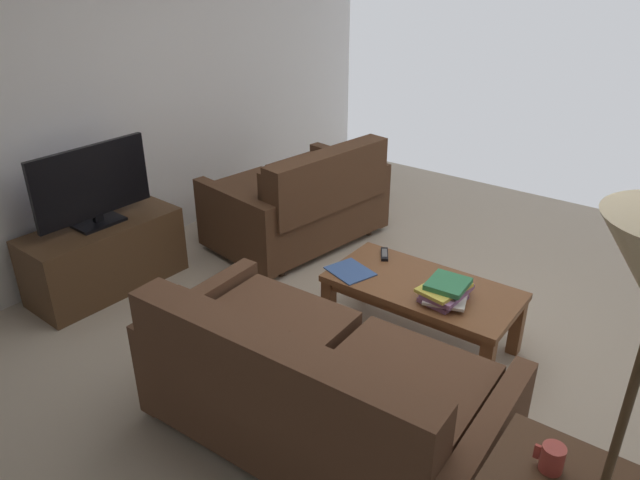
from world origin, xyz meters
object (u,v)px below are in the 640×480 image
at_px(coffee_mug, 552,458).
at_px(loose_magazine, 350,271).
at_px(book_stack, 446,291).
at_px(loveseat_near, 301,201).
at_px(coffee_table, 422,294).
at_px(tv_remote, 384,254).
at_px(sofa_main, 315,390).
at_px(flat_tv, 92,185).
at_px(tv_stand, 105,256).

xyz_separation_m(coffee_mug, loose_magazine, (1.49, -1.02, -0.24)).
relative_size(book_stack, loose_magazine, 1.25).
xyz_separation_m(loveseat_near, coffee_table, (-1.42, 0.66, -0.02)).
xyz_separation_m(coffee_table, tv_remote, (0.37, -0.18, 0.08)).
height_order(sofa_main, tv_remote, sofa_main).
bearing_deg(flat_tv, loveseat_near, -115.92).
relative_size(loveseat_near, book_stack, 4.47).
height_order(coffee_table, book_stack, book_stack).
xyz_separation_m(coffee_mug, book_stack, (0.88, -1.07, -0.18)).
height_order(loveseat_near, loose_magazine, loveseat_near).
xyz_separation_m(tv_stand, loose_magazine, (-1.66, -0.59, 0.16)).
relative_size(sofa_main, coffee_table, 1.54).
distance_m(coffee_mug, loose_magazine, 1.82).
relative_size(sofa_main, tv_remote, 10.80).
bearing_deg(tv_remote, flat_tv, 27.42).
bearing_deg(loose_magazine, book_stack, -66.64).
bearing_deg(coffee_table, sofa_main, 89.91).
distance_m(flat_tv, tv_remote, 1.97).
relative_size(tv_stand, book_stack, 3.31).
height_order(tv_stand, tv_remote, tv_stand).
relative_size(loveseat_near, loose_magazine, 5.57).
distance_m(coffee_table, book_stack, 0.24).
relative_size(loveseat_near, coffee_mug, 14.28).
relative_size(tv_stand, flat_tv, 1.30).
distance_m(sofa_main, book_stack, 1.01).
height_order(coffee_table, tv_stand, tv_stand).
bearing_deg(book_stack, tv_stand, 15.58).
bearing_deg(loveseat_near, flat_tv, 64.08).
height_order(sofa_main, loveseat_near, loveseat_near).
distance_m(loveseat_near, book_stack, 1.77).
bearing_deg(tv_remote, coffee_mug, 137.11).
bearing_deg(coffee_mug, loveseat_near, -36.09).
relative_size(flat_tv, loose_magazine, 3.17).
height_order(sofa_main, flat_tv, flat_tv).
bearing_deg(flat_tv, loose_magazine, -160.60).
xyz_separation_m(sofa_main, loveseat_near, (1.42, -1.72, 0.01)).
relative_size(sofa_main, book_stack, 5.28).
bearing_deg(sofa_main, flat_tv, -9.48).
height_order(book_stack, loose_magazine, book_stack).
bearing_deg(tv_remote, loveseat_near, -24.58).
bearing_deg(loose_magazine, flat_tv, 128.22).
distance_m(loveseat_near, tv_stand, 1.53).
distance_m(flat_tv, coffee_mug, 3.19).
bearing_deg(coffee_table, flat_tv, 18.95).
xyz_separation_m(sofa_main, tv_remote, (0.37, -1.24, 0.07)).
relative_size(coffee_mug, tv_remote, 0.64).
bearing_deg(loveseat_near, coffee_table, 155.14).
relative_size(coffee_mug, book_stack, 0.31).
distance_m(sofa_main, loose_magazine, 1.03).
xyz_separation_m(tv_stand, book_stack, (-2.27, -0.63, 0.22)).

